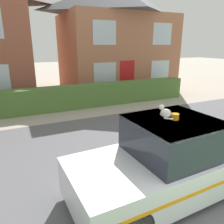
{
  "coord_description": "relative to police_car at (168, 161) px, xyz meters",
  "views": [
    {
      "loc": [
        -2.74,
        -0.86,
        3.04
      ],
      "look_at": [
        -0.04,
        4.94,
        1.05
      ],
      "focal_mm": 35.0,
      "sensor_mm": 36.0,
      "label": 1
    }
  ],
  "objects": [
    {
      "name": "road_strip",
      "position": [
        0.03,
        1.89,
        -0.73
      ],
      "size": [
        28.0,
        6.92,
        0.01
      ],
      "primitive_type": "cube",
      "color": "#5B5B60",
      "rests_on": "ground"
    },
    {
      "name": "garden_hedge",
      "position": [
        -0.03,
        7.14,
        -0.17
      ],
      "size": [
        12.78,
        0.74,
        1.13
      ],
      "primitive_type": "cube",
      "color": "#4C7233",
      "rests_on": "ground"
    },
    {
      "name": "police_car",
      "position": [
        0.0,
        0.0,
        0.0
      ],
      "size": [
        4.1,
        1.91,
        1.74
      ],
      "rotation": [
        0.0,
        0.0,
        3.18
      ],
      "color": "black",
      "rests_on": "road_strip"
    },
    {
      "name": "cat",
      "position": [
        -0.24,
        -0.09,
        1.12
      ],
      "size": [
        0.23,
        0.29,
        0.25
      ],
      "rotation": [
        0.0,
        0.0,
        2.29
      ],
      "color": "silver",
      "rests_on": "police_car"
    },
    {
      "name": "house_right",
      "position": [
        4.32,
        11.35,
        2.79
      ],
      "size": [
        7.53,
        5.52,
        6.92
      ],
      "color": "#A86B4C",
      "rests_on": "ground"
    }
  ]
}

